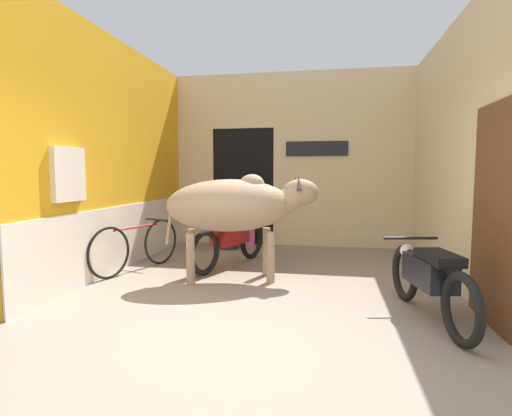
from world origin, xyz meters
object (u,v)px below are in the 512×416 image
object	(u,v)px
motorcycle_near	(429,277)
bicycle	(137,246)
shopkeeper_seated	(230,214)
cow	(237,206)
motorcycle_far	(230,239)
plastic_stool	(248,235)

from	to	relation	value
motorcycle_near	bicycle	bearing A→B (deg)	160.70
motorcycle_near	bicycle	size ratio (longest dim) A/B	1.10
bicycle	shopkeeper_seated	size ratio (longest dim) A/B	1.33
cow	motorcycle_near	xyz separation A→B (m)	(2.18, -1.10, -0.58)
motorcycle_far	shopkeeper_seated	xyz separation A→B (m)	(-0.36, 1.43, 0.22)
cow	shopkeeper_seated	world-z (taller)	cow
motorcycle_near	bicycle	distance (m)	3.95
plastic_stool	motorcycle_near	bearing A→B (deg)	-53.90
motorcycle_near	cow	bearing A→B (deg)	153.28
bicycle	shopkeeper_seated	distance (m)	2.17
motorcycle_far	motorcycle_near	bearing A→B (deg)	-36.66
motorcycle_far	shopkeeper_seated	bearing A→B (deg)	104.10
motorcycle_near	shopkeeper_seated	distance (m)	4.31
cow	plastic_stool	world-z (taller)	cow
bicycle	plastic_stool	bearing A→B (deg)	60.00
motorcycle_near	plastic_stool	distance (m)	4.25
motorcycle_near	plastic_stool	size ratio (longest dim) A/B	4.19
shopkeeper_seated	motorcycle_near	bearing A→B (deg)	-49.16
motorcycle_near	plastic_stool	xyz separation A→B (m)	(-2.50, 3.43, -0.19)
motorcycle_near	bicycle	xyz separation A→B (m)	(-3.73, 1.31, -0.05)
motorcycle_near	plastic_stool	bearing A→B (deg)	126.10
plastic_stool	cow	bearing A→B (deg)	-82.12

